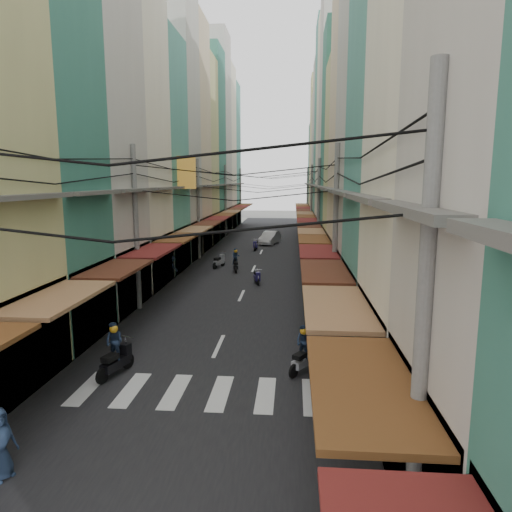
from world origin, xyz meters
The scene contains 15 objects.
ground centered at (0.00, 0.00, 0.00)m, with size 160.00×160.00×0.00m, color slate.
road centered at (0.00, 20.00, 0.01)m, with size 10.00×80.00×0.02m, color black.
sidewalk_left centered at (-6.50, 20.00, 0.03)m, with size 3.00×80.00×0.06m, color gray.
sidewalk_right centered at (6.50, 20.00, 0.03)m, with size 3.00×80.00×0.06m, color gray.
crosswalk centered at (0.00, -6.00, 0.03)m, with size 7.55×2.40×0.01m.
building_row_left centered at (-7.92, 16.56, 9.78)m, with size 7.80×67.67×23.70m.
building_row_right centered at (7.92, 16.45, 9.41)m, with size 7.80×68.98×22.59m.
utility_poles centered at (0.00, 15.01, 6.59)m, with size 10.20×66.13×8.20m.
white_car centered at (0.52, 27.41, 0.00)m, with size 4.58×1.79×1.62m, color silver.
bicycle centered at (5.64, 1.23, 0.00)m, with size 0.61×1.63×1.12m, color black.
moving_scooters centered at (-0.76, 5.82, 0.51)m, with size 6.76×30.01×1.82m.
parked_scooters centered at (4.18, -4.36, 0.48)m, with size 13.11×14.78×0.99m.
pedestrians centered at (-3.82, 1.94, 1.00)m, with size 12.17×23.35×2.09m.
market_umbrella centered at (5.60, -8.49, 2.30)m, with size 2.47×2.47×2.61m.
traffic_sign centered at (4.78, -5.09, 2.10)m, with size 0.10×0.63×2.89m.
Camera 1 is at (2.87, -18.98, 6.47)m, focal length 32.00 mm.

